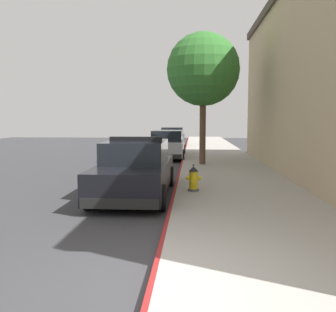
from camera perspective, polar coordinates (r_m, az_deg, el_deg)
ground_plane at (r=15.34m, az=-13.70°, el=-3.04°), size 35.15×60.00×0.20m
sidewalk_pavement at (r=14.67m, az=9.26°, el=-2.65°), size 3.72×60.00×0.15m
curb_painted_edge at (r=14.61m, az=1.81°, el=-2.62°), size 0.08×60.00×0.15m
police_cruiser at (r=10.56m, az=-4.95°, el=-2.12°), size 1.94×4.84×1.68m
parked_car_silver_ahead at (r=20.93m, az=-0.08°, el=1.70°), size 1.94×4.84×1.56m
parked_car_dark_far at (r=29.78m, az=0.70°, el=2.86°), size 1.94×4.84×1.56m
fire_hydrant at (r=10.54m, az=3.93°, el=-3.49°), size 0.44×0.40×0.76m
street_tree at (r=17.04m, az=5.42°, el=13.05°), size 3.26×3.26×5.88m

